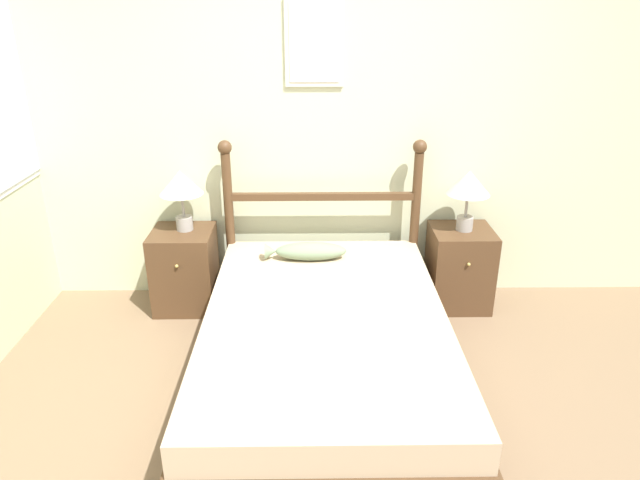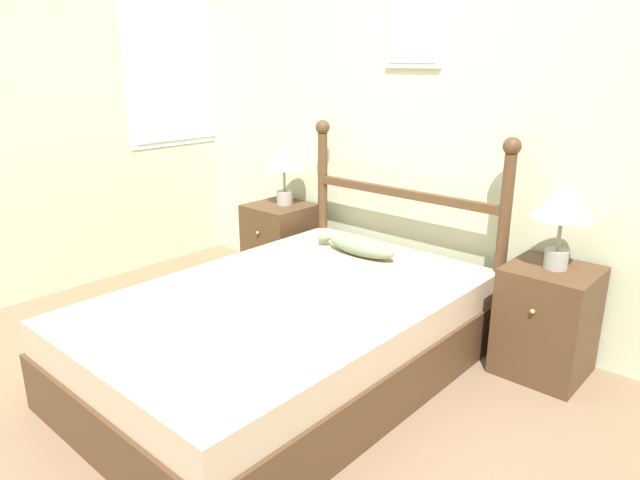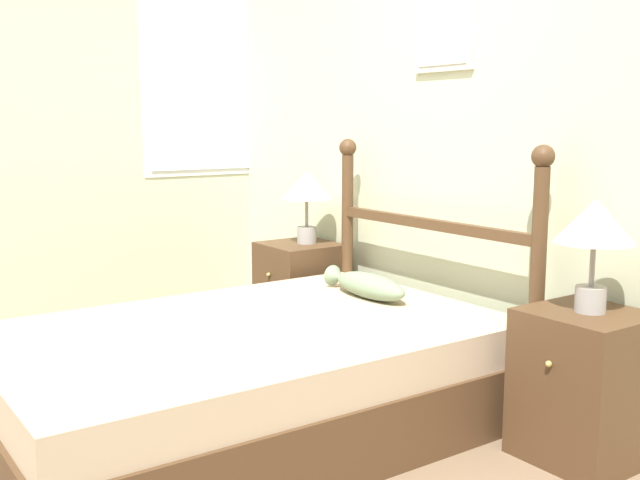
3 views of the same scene
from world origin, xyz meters
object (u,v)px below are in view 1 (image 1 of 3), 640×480
Objects in this scene: nightstand_left at (185,269)px; table_lamp_left at (181,186)px; nightstand_right at (459,267)px; fish_pillow at (307,251)px; table_lamp_right at (469,186)px; bed at (326,348)px.

table_lamp_left is (0.02, 0.03, 0.61)m from nightstand_left.
nightstand_right is 2.03m from table_lamp_left.
table_lamp_left is at bearing 165.05° from fish_pillow.
nightstand_right is 1.07× the size of fish_pillow.
table_lamp_right is 0.78× the size of fish_pillow.
nightstand_right is 1.12m from fish_pillow.
table_lamp_right is (1.94, -0.03, 0.00)m from table_lamp_left.
nightstand_left is 0.61m from table_lamp_left.
table_lamp_right is at bearing 42.72° from bed.
nightstand_right is 1.36× the size of table_lamp_right.
nightstand_left reaches higher than bed.
table_lamp_left is (-1.94, 0.03, 0.61)m from nightstand_right.
fish_pillow reaches higher than bed.
bed is at bearing -81.55° from fish_pillow.
bed is 4.92× the size of table_lamp_right.
table_lamp_left is (-0.96, 0.94, 0.67)m from bed.
table_lamp_right reaches higher than fish_pillow.
nightstand_right is at bearing -165.13° from table_lamp_right.
nightstand_right is (0.98, 0.91, 0.07)m from bed.
table_lamp_left reaches higher than nightstand_right.
table_lamp_left reaches higher than nightstand_left.
table_lamp_right reaches higher than bed.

